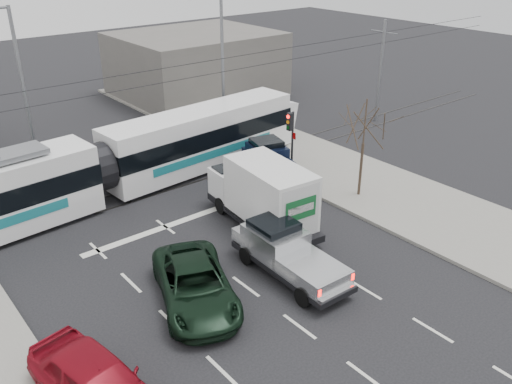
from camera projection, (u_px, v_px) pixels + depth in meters
ground at (279, 271)px, 21.69m from camera, size 120.00×120.00×0.00m
sidewalk_right at (416, 205)px, 26.77m from camera, size 6.00×60.00×0.15m
rails at (155, 188)px, 28.68m from camera, size 60.00×1.60×0.03m
building_right at (196, 64)px, 44.20m from camera, size 12.00×10.00×5.00m
bare_tree at (365, 126)px, 26.11m from camera, size 2.40×2.40×5.00m
traffic_signal at (291, 131)px, 28.72m from camera, size 0.44×0.44×3.60m
street_lamp_near at (220, 60)px, 33.42m from camera, size 2.38×0.25×9.00m
street_lamp_far at (19, 83)px, 28.28m from camera, size 2.38×0.25×9.00m
catenary at (148, 118)px, 27.00m from camera, size 60.00×0.20×7.00m
tram at (98, 169)px, 26.47m from camera, size 24.92×4.44×5.06m
silver_pickup at (285, 251)px, 21.21m from camera, size 2.12×5.52×1.98m
box_truck at (263, 195)px, 24.32m from camera, size 2.80×6.57×3.19m
navy_pickup at (271, 162)px, 29.32m from camera, size 2.97×5.18×2.06m
green_car at (195, 285)px, 19.54m from camera, size 4.28×5.94×1.50m
red_car at (97, 384)px, 15.14m from camera, size 2.84×5.26×1.70m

